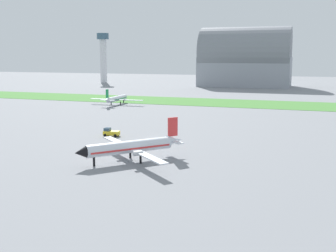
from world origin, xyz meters
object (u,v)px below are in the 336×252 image
Objects in this scene: airplane_foreground_turboprop at (132,147)px; control_tower at (103,53)px; pushback_tug_near_gate at (111,132)px; airplane_taxiing_turboprop at (116,99)px.

control_tower reaches higher than airplane_foreground_turboprop.
control_tower is at bearing -66.91° from pushback_tug_near_gate.
control_tower is at bearing 29.68° from airplane_taxiing_turboprop.
airplane_taxiing_turboprop is at bearing -70.29° from pushback_tug_near_gate.
airplane_foreground_turboprop is at bearing 120.63° from pushback_tug_near_gate.
airplane_foreground_turboprop is (39.82, -75.60, 0.28)m from airplane_taxiing_turboprop.
control_tower is at bearing -109.29° from airplane_foreground_turboprop.
pushback_tug_near_gate is at bearing -61.88° from control_tower.
pushback_tug_near_gate is at bearing -102.58° from airplane_foreground_turboprop.
control_tower is (-90.52, 169.36, 18.79)m from pushback_tug_near_gate.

